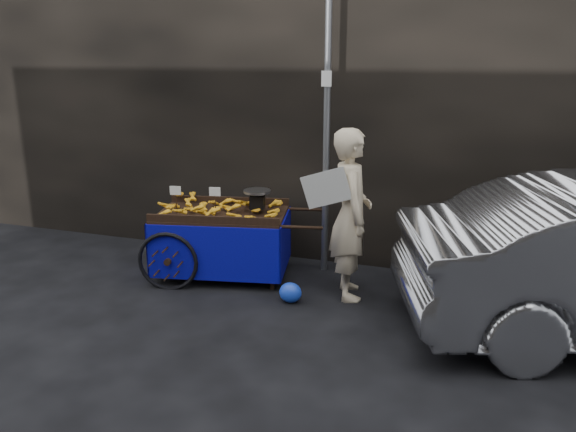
% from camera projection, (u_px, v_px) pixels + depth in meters
% --- Properties ---
extents(ground, '(80.00, 80.00, 0.00)m').
position_uv_depth(ground, '(267.00, 307.00, 6.16)').
color(ground, black).
rests_on(ground, ground).
extents(building_wall, '(13.50, 2.00, 5.00)m').
position_uv_depth(building_wall, '(358.00, 67.00, 7.72)').
color(building_wall, black).
rests_on(building_wall, ground).
extents(street_pole, '(0.12, 0.10, 4.00)m').
position_uv_depth(street_pole, '(327.00, 112.00, 6.70)').
color(street_pole, slate).
rests_on(street_pole, ground).
extents(banana_cart, '(2.31, 1.37, 1.18)m').
position_uv_depth(banana_cart, '(218.00, 219.00, 6.89)').
color(banana_cart, black).
rests_on(banana_cart, ground).
extents(vendor, '(0.86, 0.82, 1.92)m').
position_uv_depth(vendor, '(351.00, 214.00, 6.22)').
color(vendor, beige).
rests_on(vendor, ground).
extents(plastic_bag, '(0.26, 0.20, 0.23)m').
position_uv_depth(plastic_bag, '(290.00, 293.00, 6.25)').
color(plastic_bag, blue).
rests_on(plastic_bag, ground).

